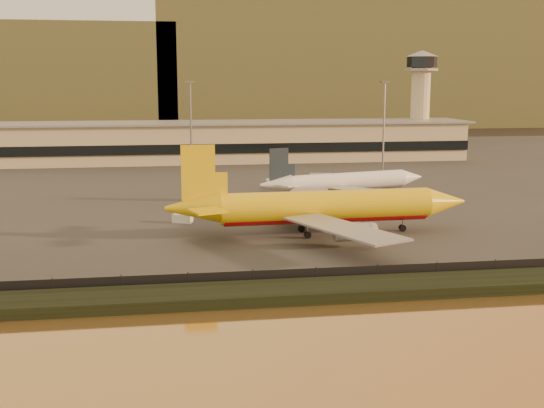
# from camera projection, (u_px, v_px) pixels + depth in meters

# --- Properties ---
(ground) EXTENTS (900.00, 900.00, 0.00)m
(ground) POSITION_uv_depth(u_px,v_px,m) (283.00, 261.00, 98.27)
(ground) COLOR black
(ground) RESTS_ON ground
(embankment) EXTENTS (320.00, 7.00, 1.40)m
(embankment) POSITION_uv_depth(u_px,v_px,m) (307.00, 291.00, 81.61)
(embankment) COLOR black
(embankment) RESTS_ON ground
(tarmac) EXTENTS (320.00, 220.00, 0.20)m
(tarmac) POSITION_uv_depth(u_px,v_px,m) (226.00, 173.00, 190.65)
(tarmac) COLOR #2D2D2D
(tarmac) RESTS_ON ground
(perimeter_fence) EXTENTS (300.00, 0.05, 2.20)m
(perimeter_fence) POSITION_uv_depth(u_px,v_px,m) (300.00, 277.00, 85.40)
(perimeter_fence) COLOR black
(perimeter_fence) RESTS_ON tarmac
(terminal_building) EXTENTS (202.00, 25.00, 12.60)m
(terminal_building) POSITION_uv_depth(u_px,v_px,m) (172.00, 143.00, 217.09)
(terminal_building) COLOR tan
(terminal_building) RESTS_ON tarmac
(control_tower) EXTENTS (11.20, 11.20, 35.50)m
(control_tower) POSITION_uv_depth(u_px,v_px,m) (421.00, 93.00, 232.36)
(control_tower) COLOR tan
(control_tower) RESTS_ON tarmac
(apron_light_masts) EXTENTS (152.20, 12.20, 25.40)m
(apron_light_masts) POSITION_uv_depth(u_px,v_px,m) (292.00, 121.00, 170.68)
(apron_light_masts) COLOR slate
(apron_light_masts) RESTS_ON tarmac
(distant_hills) EXTENTS (470.00, 160.00, 70.00)m
(distant_hills) POSITION_uv_depth(u_px,v_px,m) (157.00, 72.00, 420.26)
(distant_hills) COLOR brown
(distant_hills) RESTS_ON ground
(dhl_cargo_jet) EXTENTS (51.39, 50.45, 15.38)m
(dhl_cargo_jet) POSITION_uv_depth(u_px,v_px,m) (321.00, 208.00, 113.43)
(dhl_cargo_jet) COLOR #E4BB0C
(dhl_cargo_jet) RESTS_ON tarmac
(white_narrowbody_jet) EXTENTS (39.68, 38.03, 11.51)m
(white_narrowbody_jet) POSITION_uv_depth(u_px,v_px,m) (345.00, 182.00, 149.68)
(white_narrowbody_jet) COLOR white
(white_narrowbody_jet) RESTS_ON tarmac
(gse_vehicle_yellow) EXTENTS (4.40, 2.84, 1.83)m
(gse_vehicle_yellow) POSITION_uv_depth(u_px,v_px,m) (267.00, 216.00, 124.98)
(gse_vehicle_yellow) COLOR #E4BB0C
(gse_vehicle_yellow) RESTS_ON tarmac
(gse_vehicle_white) EXTENTS (3.88, 2.83, 1.59)m
(gse_vehicle_white) POSITION_uv_depth(u_px,v_px,m) (183.00, 218.00, 123.52)
(gse_vehicle_white) COLOR white
(gse_vehicle_white) RESTS_ON tarmac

